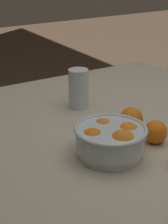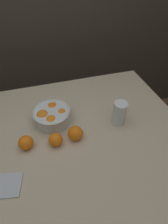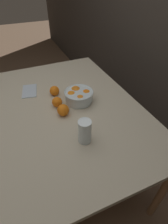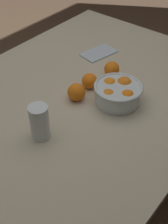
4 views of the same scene
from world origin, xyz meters
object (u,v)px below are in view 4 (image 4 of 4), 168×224
at_px(juice_glass, 40,124).
at_px(orange_loose_aside, 112,69).
at_px(fruit_bowl, 118,93).
at_px(orange_loose_near_bowl, 90,81).
at_px(orange_loose_front, 76,92).

xyz_separation_m(juice_glass, orange_loose_aside, (-0.52, -0.03, -0.03)).
bearing_deg(orange_loose_aside, fruit_bowl, 42.01).
bearing_deg(orange_loose_near_bowl, orange_loose_front, 5.30).
distance_m(orange_loose_near_bowl, orange_loose_aside, 0.15).
distance_m(fruit_bowl, orange_loose_aside, 0.21).
xyz_separation_m(fruit_bowl, juice_glass, (0.37, -0.11, 0.02)).
bearing_deg(fruit_bowl, juice_glass, -16.84).
distance_m(fruit_bowl, juice_glass, 0.38).
height_order(fruit_bowl, orange_loose_aside, fruit_bowl).
height_order(fruit_bowl, juice_glass, juice_glass).
bearing_deg(fruit_bowl, orange_loose_near_bowl, -92.89).
relative_size(orange_loose_front, orange_loose_aside, 1.08).
bearing_deg(fruit_bowl, orange_loose_front, -56.90).
xyz_separation_m(orange_loose_near_bowl, orange_loose_front, (0.11, 0.01, 0.00)).
distance_m(fruit_bowl, orange_loose_front, 0.18).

